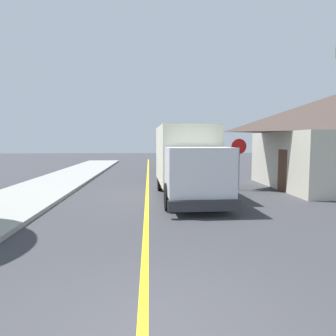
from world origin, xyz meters
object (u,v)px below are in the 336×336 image
Objects in this scene: box_truck at (187,158)px; parked_car_near at (186,167)px; parked_car_mid at (171,161)px; stop_sign at (239,154)px.

parked_car_near is at bearing 83.26° from box_truck.
box_truck is 6.83m from parked_car_near.
parked_car_near is 1.00× the size of parked_car_mid.
parked_car_near is at bearing 112.61° from stop_sign.
box_truck is 12.70m from parked_car_mid.
box_truck reaches higher than parked_car_mid.
stop_sign reaches higher than parked_car_near.
box_truck reaches higher than stop_sign.
box_truck is 2.73× the size of stop_sign.
stop_sign is at bearing -76.26° from parked_car_mid.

